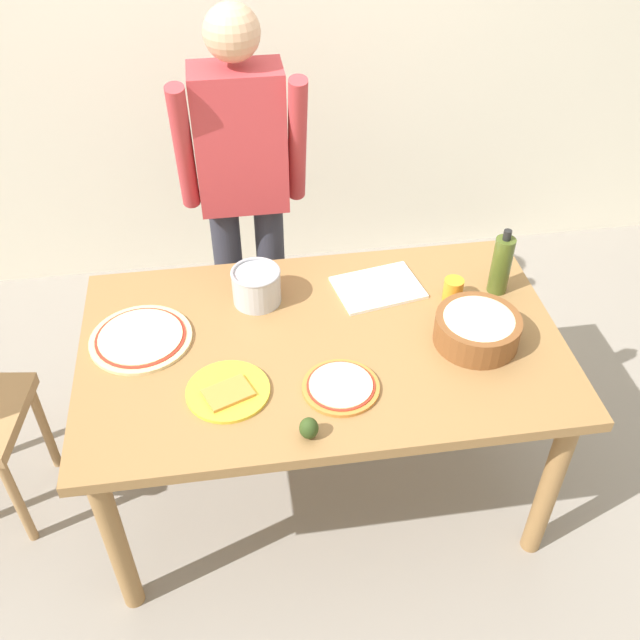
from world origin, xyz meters
TOP-DOWN VIEW (x-y plane):
  - ground at (0.00, 0.00)m, footprint 8.00×8.00m
  - wall_back at (0.00, 1.60)m, footprint 5.60×0.10m
  - dining_table at (0.00, 0.00)m, footprint 1.60×0.96m
  - person_cook at (-0.20, 0.76)m, footprint 0.49×0.25m
  - pizza_raw_on_board at (-0.60, 0.09)m, footprint 0.34×0.34m
  - pizza_cooked_on_tray at (0.02, -0.22)m, footprint 0.24×0.24m
  - plate_with_slice at (-0.32, -0.19)m, footprint 0.26×0.26m
  - popcorn_bowl at (0.50, -0.07)m, footprint 0.28×0.28m
  - olive_oil_bottle at (0.66, 0.18)m, footprint 0.07×0.07m
  - steel_pot at (-0.20, 0.25)m, footprint 0.17×0.17m
  - cup_orange at (0.49, 0.15)m, footprint 0.07×0.07m
  - cutting_board_white at (0.24, 0.25)m, footprint 0.34×0.27m
  - avocado at (-0.10, -0.40)m, footprint 0.06×0.06m

SIDE VIEW (x-z plane):
  - ground at x=0.00m, z-range 0.00..0.00m
  - dining_table at x=0.00m, z-range 0.29..1.05m
  - cutting_board_white at x=0.24m, z-range 0.76..0.77m
  - plate_with_slice at x=-0.32m, z-range 0.76..0.78m
  - pizza_raw_on_board at x=-0.60m, z-range 0.76..0.78m
  - pizza_cooked_on_tray at x=0.02m, z-range 0.76..0.78m
  - avocado at x=-0.10m, z-range 0.76..0.83m
  - cup_orange at x=0.49m, z-range 0.76..0.84m
  - popcorn_bowl at x=0.50m, z-range 0.76..0.88m
  - steel_pot at x=-0.20m, z-range 0.76..0.89m
  - olive_oil_bottle at x=0.66m, z-range 0.75..1.00m
  - person_cook at x=-0.20m, z-range 0.13..1.75m
  - wall_back at x=0.00m, z-range 0.00..2.60m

